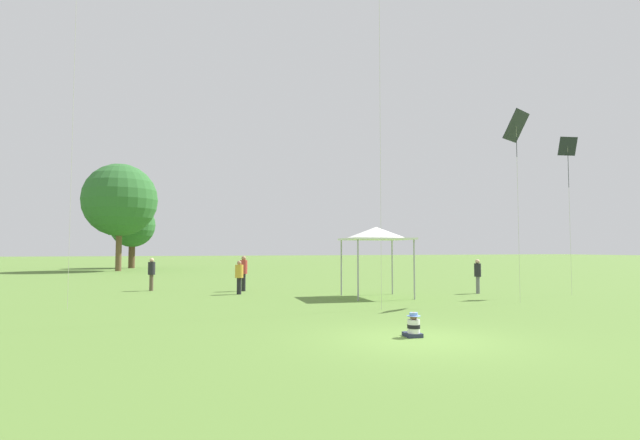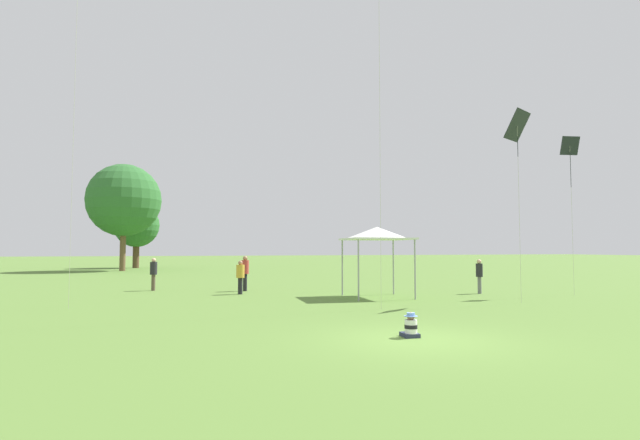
{
  "view_description": "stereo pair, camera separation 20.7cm",
  "coord_description": "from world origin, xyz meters",
  "views": [
    {
      "loc": [
        -6.12,
        -10.81,
        2.2
      ],
      "look_at": [
        0.02,
        7.65,
        3.32
      ],
      "focal_mm": 28.0,
      "sensor_mm": 36.0,
      "label": 1
    },
    {
      "loc": [
        -5.92,
        -10.88,
        2.2
      ],
      "look_at": [
        0.02,
        7.65,
        3.32
      ],
      "focal_mm": 28.0,
      "sensor_mm": 36.0,
      "label": 2
    }
  ],
  "objects": [
    {
      "name": "distant_tree_0",
      "position": [
        -9.48,
        42.45,
        7.04
      ],
      "size": [
        7.24,
        7.24,
        10.68
      ],
      "color": "brown",
      "rests_on": "ground"
    },
    {
      "name": "person_standing_0",
      "position": [
        9.05,
        10.15,
        1.01
      ],
      "size": [
        0.33,
        0.33,
        1.68
      ],
      "rotation": [
        0.0,
        0.0,
        1.57
      ],
      "color": "slate",
      "rests_on": "ground"
    },
    {
      "name": "ground_plane",
      "position": [
        0.0,
        0.0,
        0.0
      ],
      "size": [
        300.0,
        300.0,
        0.0
      ],
      "primitive_type": "plane",
      "color": "#567A33"
    },
    {
      "name": "distant_tree_1",
      "position": [
        -8.56,
        50.04,
        4.88
      ],
      "size": [
        5.05,
        5.05,
        7.45
      ],
      "color": "brown",
      "rests_on": "ground"
    },
    {
      "name": "person_standing_3",
      "position": [
        -2.2,
        13.42,
        0.95
      ],
      "size": [
        0.56,
        0.56,
        1.62
      ],
      "rotation": [
        0.0,
        0.0,
        5.58
      ],
      "color": "black",
      "rests_on": "ground"
    },
    {
      "name": "kite_2",
      "position": [
        12.71,
        7.98,
        6.91
      ],
      "size": [
        0.94,
        0.45,
        7.57
      ],
      "rotation": [
        0.0,
        0.0,
        2.17
      ],
      "color": "#1E2328",
      "rests_on": "ground"
    },
    {
      "name": "kite_3",
      "position": [
        8.03,
        5.96,
        7.18
      ],
      "size": [
        1.44,
        1.15,
        7.85
      ],
      "rotation": [
        0.0,
        0.0,
        2.83
      ],
      "color": "#1E2328",
      "rests_on": "ground"
    },
    {
      "name": "canopy_tent",
      "position": [
        3.49,
        9.98,
        2.88
      ],
      "size": [
        3.09,
        3.09,
        3.2
      ],
      "rotation": [
        0.0,
        0.0,
        -0.09
      ],
      "color": "white",
      "rests_on": "ground"
    },
    {
      "name": "person_standing_2",
      "position": [
        -1.68,
        15.15,
        1.09
      ],
      "size": [
        0.53,
        0.53,
        1.83
      ],
      "rotation": [
        0.0,
        0.0,
        0.63
      ],
      "color": "black",
      "rests_on": "ground"
    },
    {
      "name": "person_standing_1",
      "position": [
        -6.24,
        16.93,
        1.02
      ],
      "size": [
        0.37,
        0.37,
        1.71
      ],
      "rotation": [
        0.0,
        0.0,
        3.14
      ],
      "color": "brown",
      "rests_on": "ground"
    },
    {
      "name": "seated_toddler",
      "position": [
        0.06,
        0.38,
        0.26
      ],
      "size": [
        0.43,
        0.52,
        0.62
      ],
      "rotation": [
        0.0,
        0.0,
        -0.11
      ],
      "color": "#282D47",
      "rests_on": "ground"
    }
  ]
}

